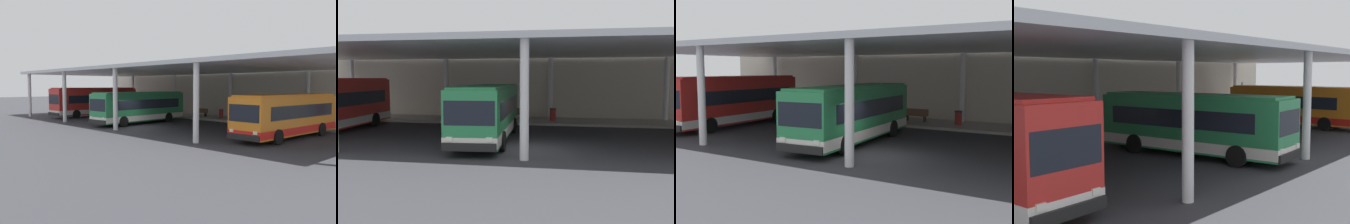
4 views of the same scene
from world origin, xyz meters
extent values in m
plane|color=#333338|center=(0.00, 0.00, 0.00)|extent=(200.00, 200.00, 0.00)
cube|color=#A39E93|center=(0.00, 11.75, 0.09)|extent=(42.00, 4.50, 0.18)
cube|color=beige|center=(0.00, 15.00, 3.31)|extent=(48.00, 1.60, 6.62)
cube|color=silver|center=(0.00, 5.50, 5.40)|extent=(40.00, 17.00, 0.30)
cylinder|color=silver|center=(-9.25, -2.50, 2.62)|extent=(0.40, 0.40, 5.25)
cylinder|color=silver|center=(0.00, -2.50, 2.62)|extent=(0.40, 0.40, 5.25)
cylinder|color=silver|center=(0.00, 13.50, 2.62)|extent=(0.40, 0.40, 5.25)
cylinder|color=silver|center=(9.25, 13.50, 2.62)|extent=(0.40, 0.40, 5.25)
cylinder|color=silver|center=(18.50, 13.50, 2.62)|extent=(0.40, 0.40, 5.25)
cube|color=black|center=(-13.35, -1.72, 2.25)|extent=(2.30, 0.22, 1.10)
cube|color=black|center=(-13.35, -1.81, 0.55)|extent=(2.45, 0.27, 0.36)
cube|color=yellow|center=(-13.35, -1.69, 3.27)|extent=(1.75, 0.20, 0.28)
cube|color=white|center=(-14.25, -1.85, 0.90)|extent=(0.28, 0.09, 0.20)
cube|color=white|center=(-12.45, -1.76, 0.90)|extent=(0.28, 0.09, 0.20)
cylinder|color=black|center=(-12.22, 0.41, 0.50)|extent=(0.33, 1.01, 1.00)
cube|color=#28844C|center=(-2.79, 2.41, 1.70)|extent=(3.25, 10.55, 2.70)
cube|color=white|center=(-2.79, 2.41, 0.70)|extent=(3.27, 10.58, 0.50)
cube|color=black|center=(-2.80, 2.56, 2.00)|extent=(3.15, 8.69, 0.90)
cube|color=black|center=(-2.42, -2.73, 2.05)|extent=(2.30, 0.29, 1.10)
cube|color=black|center=(-2.41, -2.82, 0.55)|extent=(2.46, 0.34, 0.36)
cube|color=#2A8B50|center=(-2.79, 2.41, 3.11)|extent=(3.02, 10.12, 0.12)
cube|color=yellow|center=(-2.42, -2.70, 2.87)|extent=(1.75, 0.25, 0.28)
cube|color=white|center=(-3.31, -2.88, 0.90)|extent=(0.29, 0.10, 0.20)
cube|color=white|center=(-1.51, -2.75, 0.90)|extent=(0.29, 0.10, 0.20)
cylinder|color=black|center=(-3.78, -0.90, 0.50)|extent=(0.35, 1.02, 1.00)
cylinder|color=black|center=(-1.33, -0.72, 0.50)|extent=(0.35, 1.02, 1.00)
cylinder|color=black|center=(-4.22, 5.17, 0.50)|extent=(0.35, 1.02, 1.00)
cylinder|color=black|center=(-1.77, 5.35, 0.50)|extent=(0.35, 1.02, 1.00)
cube|color=orange|center=(12.20, 4.02, 1.70)|extent=(2.80, 10.47, 2.70)
cube|color=red|center=(12.20, 4.02, 0.70)|extent=(2.82, 10.49, 0.50)
cube|color=black|center=(12.20, 4.17, 2.00)|extent=(2.79, 8.60, 0.90)
cube|color=orange|center=(12.20, 4.02, 3.11)|extent=(2.59, 10.05, 0.12)
cylinder|color=black|center=(10.88, 0.84, 0.50)|extent=(0.31, 1.01, 1.00)
cylinder|color=black|center=(13.33, 0.76, 0.50)|extent=(0.31, 1.01, 1.00)
cylinder|color=black|center=(11.05, 6.92, 0.50)|extent=(0.31, 1.01, 1.00)
cylinder|color=black|center=(13.50, 6.85, 0.50)|extent=(0.31, 1.01, 1.00)
cube|color=brown|center=(-2.92, 11.75, 0.63)|extent=(1.80, 0.44, 0.08)
cube|color=brown|center=(-2.92, 11.95, 0.88)|extent=(1.80, 0.06, 0.44)
cube|color=#2D2D33|center=(-3.62, 11.75, 0.41)|extent=(0.10, 0.36, 0.45)
cube|color=#2D2D33|center=(-2.22, 11.75, 0.41)|extent=(0.10, 0.36, 0.45)
cylinder|color=maroon|center=(0.35, 11.48, 0.63)|extent=(0.48, 0.48, 0.90)
cylinder|color=black|center=(0.35, 11.48, 1.12)|extent=(0.52, 0.52, 0.08)
cylinder|color=#B2B2B7|center=(15.74, 10.95, 1.78)|extent=(0.12, 0.12, 3.20)
cube|color=#B22323|center=(15.74, 10.93, 2.16)|extent=(0.70, 0.04, 1.80)
camera|label=1|loc=(24.61, -19.40, 3.74)|focal=37.21mm
camera|label=2|loc=(2.24, -18.63, 3.62)|focal=40.36mm
camera|label=3|loc=(8.72, -16.63, 4.02)|focal=43.44mm
camera|label=4|loc=(-20.06, -11.22, 4.22)|focal=46.23mm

